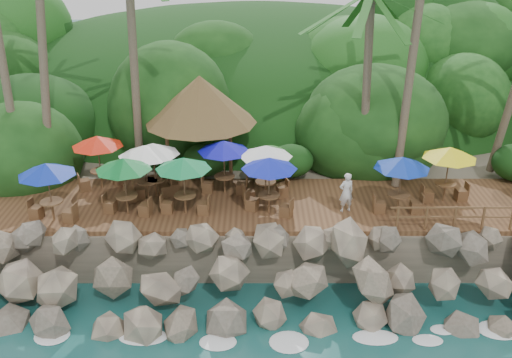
{
  "coord_description": "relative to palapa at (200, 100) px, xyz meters",
  "views": [
    {
      "loc": [
        -0.02,
        -16.36,
        13.34
      ],
      "look_at": [
        0.0,
        6.0,
        3.4
      ],
      "focal_mm": 41.31,
      "sensor_mm": 36.0,
      "label": 1
    }
  ],
  "objects": [
    {
      "name": "ground",
      "position": [
        2.54,
        -9.52,
        -5.79
      ],
      "size": [
        140.0,
        140.0,
        0.0
      ],
      "primitive_type": "plane",
      "color": "#19514F",
      "rests_on": "ground"
    },
    {
      "name": "land_base",
      "position": [
        2.54,
        6.48,
        -4.74
      ],
      "size": [
        32.0,
        25.2,
        2.1
      ],
      "primitive_type": "cube",
      "color": "gray",
      "rests_on": "ground"
    },
    {
      "name": "jungle_hill",
      "position": [
        2.54,
        13.98,
        -5.79
      ],
      "size": [
        44.8,
        28.0,
        15.4
      ],
      "primitive_type": "ellipsoid",
      "color": "#143811",
      "rests_on": "ground"
    },
    {
      "name": "seawall",
      "position": [
        2.54,
        -7.52,
        -4.64
      ],
      "size": [
        29.0,
        4.0,
        2.3
      ],
      "primitive_type": null,
      "color": "gray",
      "rests_on": "ground"
    },
    {
      "name": "terrace",
      "position": [
        2.54,
        -3.52,
        -3.59
      ],
      "size": [
        26.0,
        5.0,
        0.2
      ],
      "primitive_type": "cube",
      "color": "brown",
      "rests_on": "land_base"
    },
    {
      "name": "jungle_foliage",
      "position": [
        2.54,
        5.48,
        -5.79
      ],
      "size": [
        44.0,
        16.0,
        12.0
      ],
      "primitive_type": null,
      "color": "#143811",
      "rests_on": "ground"
    },
    {
      "name": "foam_line",
      "position": [
        2.54,
        -9.22,
        -5.76
      ],
      "size": [
        25.2,
        0.8,
        0.06
      ],
      "color": "white",
      "rests_on": "ground"
    },
    {
      "name": "palapa",
      "position": [
        0.0,
        0.0,
        0.0
      ],
      "size": [
        5.18,
        5.18,
        4.6
      ],
      "color": "brown",
      "rests_on": "ground"
    },
    {
      "name": "dining_clusters",
      "position": [
        1.97,
        -3.71,
        -1.47
      ],
      "size": [
        22.13,
        5.36,
        2.44
      ],
      "color": "brown",
      "rests_on": "terrace"
    },
    {
      "name": "railing",
      "position": [
        11.27,
        -5.87,
        -2.88
      ],
      "size": [
        7.2,
        0.1,
        1.0
      ],
      "color": "brown",
      "rests_on": "terrace"
    },
    {
      "name": "waiter",
      "position": [
        6.2,
        -4.3,
        -2.64
      ],
      "size": [
        0.71,
        0.58,
        1.7
      ],
      "primitive_type": "imported",
      "rotation": [
        0.0,
        0.0,
        3.45
      ],
      "color": "silver",
      "rests_on": "terrace"
    }
  ]
}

